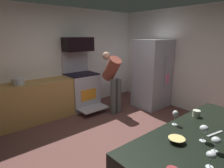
{
  "coord_description": "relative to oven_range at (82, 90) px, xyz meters",
  "views": [
    {
      "loc": [
        -2.04,
        -2.25,
        1.91
      ],
      "look_at": [
        0.11,
        0.3,
        1.05
      ],
      "focal_mm": 30.36,
      "sensor_mm": 36.0,
      "label": 1
    }
  ],
  "objects": [
    {
      "name": "lower_cabinet_run",
      "position": [
        -1.37,
        0.01,
        -0.06
      ],
      "size": [
        2.4,
        0.6,
        0.9
      ],
      "primitive_type": "cube",
      "color": "#B88547",
      "rests_on": "ground"
    },
    {
      "name": "wine_glass_extra",
      "position": [
        -0.75,
        -3.52,
        0.52
      ],
      "size": [
        0.08,
        0.08,
        0.17
      ],
      "color": "silver",
      "rests_on": "counter_island"
    },
    {
      "name": "wall_right",
      "position": [
        2.07,
        -1.97,
        0.79
      ],
      "size": [
        0.12,
        4.8,
        2.6
      ],
      "primitive_type": "cube",
      "color": "white",
      "rests_on": "ground"
    },
    {
      "name": "refrigerator",
      "position": [
        1.56,
        -1.07,
        0.39
      ],
      "size": [
        0.85,
        0.77,
        1.8
      ],
      "color": "#B4B3C3",
      "rests_on": "ground"
    },
    {
      "name": "wine_glass_mid",
      "position": [
        -0.65,
        -3.14,
        0.52
      ],
      "size": [
        0.06,
        0.06,
        0.18
      ],
      "color": "silver",
      "rests_on": "counter_island"
    },
    {
      "name": "person_cook",
      "position": [
        0.47,
        -0.72,
        0.39
      ],
      "size": [
        0.31,
        0.6,
        1.51
      ],
      "color": "#525252",
      "rests_on": "ground"
    },
    {
      "name": "mixing_bowl_large",
      "position": [
        -0.96,
        -3.36,
        0.41
      ],
      "size": [
        0.16,
        0.16,
        0.04
      ],
      "primitive_type": "cone",
      "rotation": [
        3.14,
        0.0,
        0.0
      ],
      "color": "#E3D077",
      "rests_on": "counter_island"
    },
    {
      "name": "microwave",
      "position": [
        -0.0,
        0.09,
        1.18
      ],
      "size": [
        0.74,
        0.38,
        0.35
      ],
      "primitive_type": "cube",
      "color": "black",
      "rests_on": "oven_range"
    },
    {
      "name": "wall_back",
      "position": [
        -0.47,
        0.37,
        0.79
      ],
      "size": [
        5.2,
        0.12,
        2.6
      ],
      "primitive_type": "cube",
      "color": "white",
      "rests_on": "ground"
    },
    {
      "name": "oven_range",
      "position": [
        0.0,
        0.0,
        0.0
      ],
      "size": [
        0.76,
        1.04,
        1.51
      ],
      "color": "#BBB2BE",
      "rests_on": "ground"
    },
    {
      "name": "wine_glass_near",
      "position": [
        -1.09,
        -3.73,
        0.5
      ],
      "size": [
        0.08,
        0.08,
        0.14
      ],
      "color": "silver",
      "rests_on": "counter_island"
    },
    {
      "name": "wine_glass_far",
      "position": [
        -0.85,
        -3.67,
        0.5
      ],
      "size": [
        0.08,
        0.08,
        0.14
      ],
      "color": "silver",
      "rests_on": "counter_island"
    },
    {
      "name": "knife_chef",
      "position": [
        -0.52,
        -3.54,
        0.4
      ],
      "size": [
        0.24,
        0.07,
        0.01
      ],
      "primitive_type": "cube",
      "rotation": [
        0.0,
        0.0,
        6.07
      ],
      "color": "#B7BABF",
      "rests_on": "counter_island"
    },
    {
      "name": "ground_plane",
      "position": [
        -0.47,
        -1.97,
        -0.52
      ],
      "size": [
        5.2,
        4.8,
        0.02
      ],
      "primitive_type": "cube",
      "color": "brown"
    },
    {
      "name": "stock_pot",
      "position": [
        -1.52,
        0.01,
        0.46
      ],
      "size": [
        0.26,
        0.26,
        0.14
      ],
      "primitive_type": "cylinder",
      "color": "#B8B7BE",
      "rests_on": "lower_cabinet_run"
    },
    {
      "name": "mug_tea",
      "position": [
        -0.24,
        -3.2,
        0.43
      ],
      "size": [
        0.09,
        0.09,
        0.09
      ],
      "primitive_type": "cylinder",
      "color": "beige",
      "rests_on": "counter_island"
    }
  ]
}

